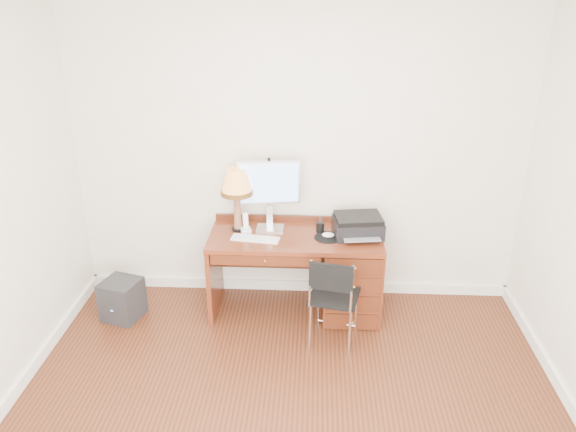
# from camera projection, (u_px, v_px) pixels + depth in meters

# --- Properties ---
(ground) EXTENTS (4.00, 4.00, 0.00)m
(ground) POSITION_uv_depth(u_px,v_px,m) (287.00, 419.00, 3.89)
(ground) COLOR #3D1B0E
(ground) RESTS_ON ground
(room_shell) EXTENTS (4.00, 4.00, 4.00)m
(room_shell) POSITION_uv_depth(u_px,v_px,m) (292.00, 356.00, 4.44)
(room_shell) COLOR white
(room_shell) RESTS_ON ground
(desk) EXTENTS (1.50, 0.67, 0.75)m
(desk) POSITION_uv_depth(u_px,v_px,m) (332.00, 270.00, 4.99)
(desk) COLOR maroon
(desk) RESTS_ON ground
(monitor) EXTENTS (0.55, 0.20, 0.63)m
(monitor) POSITION_uv_depth(u_px,v_px,m) (270.00, 186.00, 4.85)
(monitor) COLOR silver
(monitor) RESTS_ON desk
(keyboard) EXTENTS (0.42, 0.17, 0.02)m
(keyboard) POSITION_uv_depth(u_px,v_px,m) (255.00, 239.00, 4.78)
(keyboard) COLOR white
(keyboard) RESTS_ON desk
(mouse_pad) EXTENTS (0.24, 0.24, 0.05)m
(mouse_pad) POSITION_uv_depth(u_px,v_px,m) (328.00, 236.00, 4.81)
(mouse_pad) COLOR black
(mouse_pad) RESTS_ON desk
(printer) EXTENTS (0.45, 0.37, 0.18)m
(printer) POSITION_uv_depth(u_px,v_px,m) (358.00, 226.00, 4.84)
(printer) COLOR black
(printer) RESTS_ON desk
(leg_lamp) EXTENTS (0.28, 0.28, 0.57)m
(leg_lamp) POSITION_uv_depth(u_px,v_px,m) (237.00, 186.00, 4.80)
(leg_lamp) COLOR black
(leg_lamp) RESTS_ON desk
(phone) EXTENTS (0.11, 0.11, 0.18)m
(phone) POSITION_uv_depth(u_px,v_px,m) (246.00, 227.00, 4.90)
(phone) COLOR white
(phone) RESTS_ON desk
(pen_cup) EXTENTS (0.07, 0.07, 0.09)m
(pen_cup) POSITION_uv_depth(u_px,v_px,m) (320.00, 227.00, 4.91)
(pen_cup) COLOR black
(pen_cup) RESTS_ON desk
(chair) EXTENTS (0.45, 0.46, 0.81)m
(chair) POSITION_uv_depth(u_px,v_px,m) (335.00, 293.00, 4.48)
(chair) COLOR black
(chair) RESTS_ON ground
(equipment_box) EXTENTS (0.38, 0.38, 0.36)m
(equipment_box) POSITION_uv_depth(u_px,v_px,m) (122.00, 299.00, 4.98)
(equipment_box) COLOR black
(equipment_box) RESTS_ON ground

